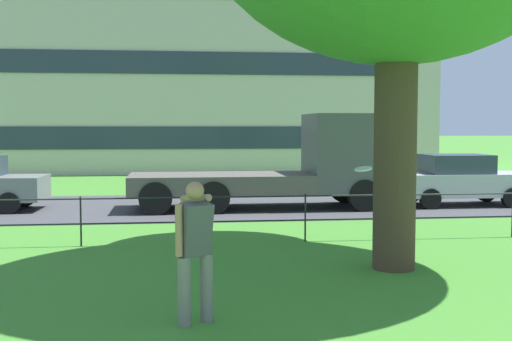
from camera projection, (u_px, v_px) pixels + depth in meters
street_strip at (113, 207)px, 19.00m from camera, size 80.00×6.70×0.01m
park_fence at (81, 213)px, 12.83m from camera, size 36.35×0.04×1.00m
person_thrower at (195, 247)px, 7.79m from camera, size 0.47×0.89×1.73m
frisbee at (363, 169)px, 9.92m from camera, size 0.38×0.38×0.08m
flatbed_truck_left at (294, 166)px, 18.88m from camera, size 7.31×2.46×2.75m
car_silver_center at (459, 180)px, 19.49m from camera, size 4.01×1.83×1.54m
apartment_building_background at (152, 36)px, 36.68m from camera, size 29.73×11.69×14.95m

